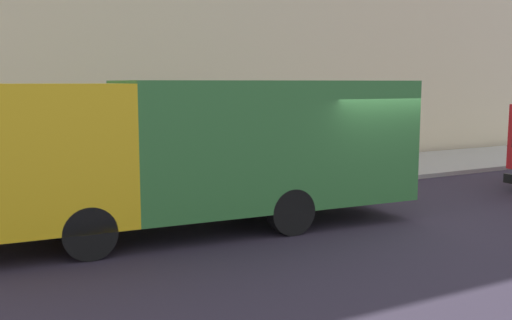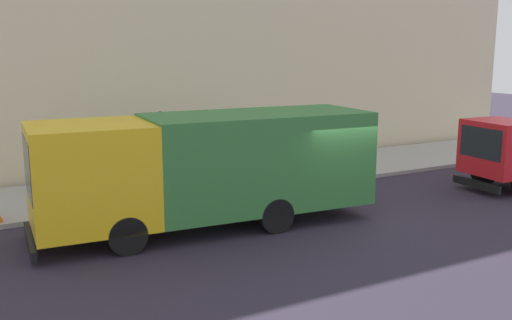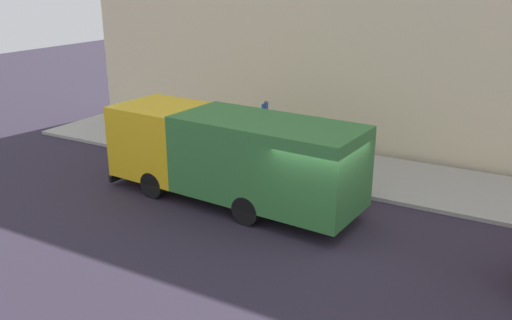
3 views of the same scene
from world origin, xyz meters
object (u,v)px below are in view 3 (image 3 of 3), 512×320
(traffic_cone_orange, at_px, (163,144))
(large_utility_truck, at_px, (230,153))
(pedestrian_walking, at_px, (235,128))
(street_sign_post, at_px, (265,130))

(traffic_cone_orange, bearing_deg, large_utility_truck, -118.36)
(large_utility_truck, relative_size, pedestrian_walking, 4.89)
(traffic_cone_orange, height_order, street_sign_post, street_sign_post)
(large_utility_truck, bearing_deg, street_sign_post, 9.07)
(pedestrian_walking, xyz_separation_m, traffic_cone_orange, (-1.64, 2.37, -0.60))
(large_utility_truck, bearing_deg, pedestrian_walking, 33.76)
(large_utility_truck, height_order, pedestrian_walking, large_utility_truck)
(pedestrian_walking, relative_size, street_sign_post, 0.69)
(large_utility_truck, height_order, traffic_cone_orange, large_utility_truck)
(traffic_cone_orange, distance_m, street_sign_post, 4.71)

